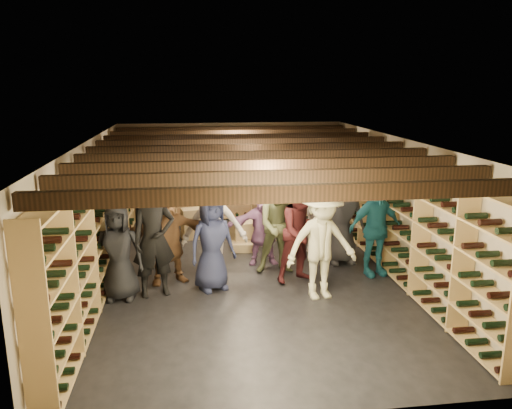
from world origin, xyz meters
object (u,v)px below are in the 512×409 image
object	(u,v)px
person_0	(119,252)
person_8	(302,232)
person_2	(280,226)
person_9	(214,225)
person_1	(154,239)
crate_stack_right	(243,234)
crate_loose	(244,247)
person_11	(263,225)
person_6	(212,243)
person_12	(342,215)
person_4	(375,229)
person_3	(322,243)
person_5	(168,235)
person_7	(317,212)
crate_stack_left	(193,223)

from	to	relation	value
person_0	person_8	bearing A→B (deg)	10.65
person_2	person_9	bearing A→B (deg)	178.89
person_0	person_1	xyz separation A→B (m)	(0.54, 0.09, 0.15)
crate_stack_right	person_9	xyz separation A→B (m)	(-0.66, -1.55, 0.66)
person_8	person_1	bearing A→B (deg)	167.78
crate_loose	person_0	xyz separation A→B (m)	(-2.20, -2.07, 0.70)
person_11	crate_stack_right	bearing A→B (deg)	105.72
person_6	person_12	distance (m)	2.68
person_1	person_9	size ratio (longest dim) A/B	1.03
person_4	person_6	world-z (taller)	person_4
person_3	person_12	distance (m)	1.74
person_5	person_12	distance (m)	3.28
person_4	person_11	xyz separation A→B (m)	(-1.88, 0.83, -0.10)
person_0	person_7	distance (m)	4.13
person_3	person_8	distance (m)	0.72
crate_stack_right	crate_loose	bearing A→B (deg)	-91.13
person_0	person_11	size ratio (longest dim) A/B	1.04
person_0	person_5	bearing A→B (deg)	43.50
person_2	person_5	distance (m)	1.98
crate_stack_right	person_12	size ratio (longest dim) A/B	0.31
person_8	person_12	xyz separation A→B (m)	(0.96, 0.85, 0.04)
person_7	person_5	bearing A→B (deg)	-179.46
person_8	person_4	bearing A→B (deg)	-12.31
person_8	person_11	xyz separation A→B (m)	(-0.52, 0.97, -0.14)
person_4	person_5	distance (m)	3.63
person_1	person_9	bearing A→B (deg)	21.52
person_0	person_11	bearing A→B (deg)	31.96
person_3	person_9	size ratio (longest dim) A/B	0.99
crate_loose	person_3	bearing A→B (deg)	-68.43
person_12	person_2	bearing A→B (deg)	-172.20
crate_stack_right	person_5	size ratio (longest dim) A/B	0.34
person_3	person_11	distance (m)	1.81
person_9	person_0	bearing A→B (deg)	-155.59
crate_stack_right	person_7	bearing A→B (deg)	-19.18
person_6	person_12	size ratio (longest dim) A/B	0.86
person_6	person_7	world-z (taller)	person_7
crate_stack_right	person_8	world-z (taller)	person_8
person_8	person_0	bearing A→B (deg)	168.35
person_2	person_3	bearing A→B (deg)	-67.71
person_3	person_9	world-z (taller)	person_9
person_5	person_9	size ratio (longest dim) A/B	0.93
person_1	person_11	distance (m)	2.30
person_5	crate_stack_right	bearing A→B (deg)	35.46
crate_stack_right	crate_loose	distance (m)	0.37
person_7	person_9	bearing A→B (deg)	-177.14
person_11	crate_loose	bearing A→B (deg)	111.87
person_7	crate_stack_left	bearing A→B (deg)	131.91
person_1	person_11	size ratio (longest dim) A/B	1.25
crate_stack_right	person_8	bearing A→B (deg)	-68.84
crate_stack_left	person_3	bearing A→B (deg)	-59.87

